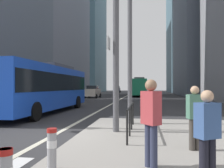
{
  "coord_description": "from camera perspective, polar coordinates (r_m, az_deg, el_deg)",
  "views": [
    {
      "loc": [
        3.27,
        -7.81,
        1.78
      ],
      "look_at": [
        -0.93,
        22.38,
        2.12
      ],
      "focal_mm": 36.92,
      "sensor_mm": 36.0,
      "label": 1
    }
  ],
  "objects": [
    {
      "name": "ground_plane",
      "position": [
        28.06,
        1.21,
        -4.28
      ],
      "size": [
        160.0,
        160.0,
        0.0
      ],
      "primitive_type": "plane",
      "color": "#303033"
    },
    {
      "name": "car_receding_far",
      "position": [
        53.97,
        6.99,
        -1.48
      ],
      "size": [
        2.18,
        4.56,
        1.94
      ],
      "color": "gold",
      "rests_on": "ground"
    },
    {
      "name": "car_receding_near",
      "position": [
        66.73,
        7.62,
        -1.32
      ],
      "size": [
        2.06,
        4.02,
        1.94
      ],
      "color": "maroon",
      "rests_on": "ground"
    },
    {
      "name": "pedestrian_far",
      "position": [
        4.25,
        22.55,
        -11.0
      ],
      "size": [
        0.45,
        0.4,
        1.58
      ],
      "color": "black",
      "rests_on": "median_island"
    },
    {
      "name": "traffic_signal_gantry",
      "position": [
        9.27,
        -14.26,
        14.2
      ],
      "size": [
        7.02,
        0.65,
        6.0
      ],
      "color": "#515156",
      "rests_on": "median_island"
    },
    {
      "name": "pedestrian_railing",
      "position": [
        8.25,
        4.64,
        -7.12
      ],
      "size": [
        0.06,
        3.57,
        0.98
      ],
      "color": "black",
      "rests_on": "median_island"
    },
    {
      "name": "lane_centre_line",
      "position": [
        38.0,
        2.97,
        -3.32
      ],
      "size": [
        0.2,
        80.0,
        0.01
      ],
      "primitive_type": "cube",
      "color": "beige",
      "rests_on": "ground"
    },
    {
      "name": "car_oncoming_far",
      "position": [
        36.38,
        -4.8,
        -1.89
      ],
      "size": [
        2.05,
        4.52,
        1.94
      ],
      "color": "#B2A899",
      "rests_on": "ground"
    },
    {
      "name": "city_bus_red_receding",
      "position": [
        43.24,
        6.78,
        -0.57
      ],
      "size": [
        2.84,
        11.08,
        3.4
      ],
      "color": "#198456",
      "rests_on": "ground"
    },
    {
      "name": "pedestrian_walking",
      "position": [
        4.77,
        9.63,
        -8.32
      ],
      "size": [
        0.43,
        0.45,
        1.78
      ],
      "color": "#2D334C",
      "rests_on": "median_island"
    },
    {
      "name": "car_oncoming_mid",
      "position": [
        67.2,
        1.25,
        -1.32
      ],
      "size": [
        2.18,
        4.15,
        1.94
      ],
      "color": "#232838",
      "rests_on": "ground"
    },
    {
      "name": "office_tower_left_far",
      "position": [
        79.08,
        -6.58,
        12.78
      ],
      "size": [
        10.86,
        20.45,
        40.26
      ],
      "primitive_type": "cube",
      "color": "slate",
      "rests_on": "ground"
    },
    {
      "name": "street_lamp_post",
      "position": [
        10.82,
        4.44,
        18.23
      ],
      "size": [
        5.5,
        0.32,
        8.0
      ],
      "color": "#56565B",
      "rests_on": "median_island"
    },
    {
      "name": "pedestrian_waiting",
      "position": [
        6.35,
        19.84,
        -7.12
      ],
      "size": [
        0.43,
        0.32,
        1.65
      ],
      "color": "#423D38",
      "rests_on": "median_island"
    },
    {
      "name": "city_bus_blue_oncoming",
      "position": [
        16.26,
        -16.38,
        -0.43
      ],
      "size": [
        2.81,
        11.33,
        3.4
      ],
      "color": "blue",
      "rests_on": "ground"
    },
    {
      "name": "office_tower_right_far",
      "position": [
        76.29,
        18.53,
        12.91
      ],
      "size": [
        12.08,
        17.48,
        39.24
      ],
      "primitive_type": "cube",
      "color": "slate",
      "rests_on": "ground"
    },
    {
      "name": "bollard_left",
      "position": [
        4.85,
        -14.68,
        -14.73
      ],
      "size": [
        0.2,
        0.2,
        0.81
      ],
      "color": "#99999E",
      "rests_on": "median_island"
    }
  ]
}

